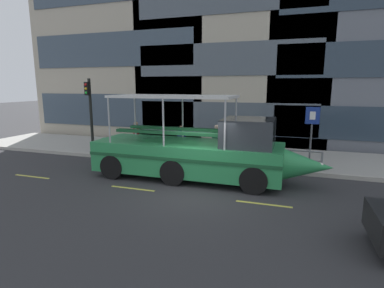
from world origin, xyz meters
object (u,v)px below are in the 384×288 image
at_px(pedestrian_near_stern, 136,134).
at_px(traffic_light_pole, 90,107).
at_px(parking_sign, 312,126).
at_px(pedestrian_mid_left, 217,138).
at_px(pedestrian_mid_right, 181,138).
at_px(pedestrian_near_bow, 268,138).
at_px(duck_tour_boat, 200,153).

bearing_deg(pedestrian_near_stern, traffic_light_pole, -172.77).
bearing_deg(pedestrian_near_stern, parking_sign, -0.87).
height_order(pedestrian_mid_left, pedestrian_near_stern, pedestrian_mid_left).
distance_m(parking_sign, pedestrian_mid_right, 6.30).
distance_m(traffic_light_pole, parking_sign, 11.61).
relative_size(pedestrian_near_bow, pedestrian_mid_left, 1.03).
bearing_deg(pedestrian_mid_left, traffic_light_pole, -179.02).
bearing_deg(duck_tour_boat, pedestrian_mid_left, 90.31).
height_order(pedestrian_near_bow, pedestrian_mid_right, pedestrian_near_bow).
relative_size(pedestrian_mid_left, pedestrian_mid_right, 1.09).
bearing_deg(pedestrian_mid_left, pedestrian_near_stern, 177.34).
relative_size(parking_sign, pedestrian_near_stern, 1.59).
distance_m(traffic_light_pole, pedestrian_mid_left, 7.38).
bearing_deg(pedestrian_near_stern, pedestrian_near_bow, 3.50).
xyz_separation_m(traffic_light_pole, pedestrian_mid_right, (5.35, 0.20, -1.47)).
distance_m(traffic_light_pole, pedestrian_mid_right, 5.55).
xyz_separation_m(pedestrian_near_bow, pedestrian_near_stern, (-7.03, -0.43, -0.06)).
height_order(pedestrian_near_bow, pedestrian_near_stern, pedestrian_near_bow).
height_order(traffic_light_pole, pedestrian_mid_right, traffic_light_pole).
distance_m(parking_sign, duck_tour_boat, 5.32).
xyz_separation_m(traffic_light_pole, duck_tour_boat, (7.26, -2.75, -1.50)).
relative_size(traffic_light_pole, pedestrian_near_bow, 2.25).
bearing_deg(pedestrian_near_bow, pedestrian_mid_left, -165.23).
xyz_separation_m(pedestrian_mid_right, pedestrian_near_stern, (-2.69, 0.14, 0.06)).
xyz_separation_m(traffic_light_pole, pedestrian_mid_left, (7.25, 0.12, -1.39)).
height_order(pedestrian_mid_right, pedestrian_near_stern, pedestrian_near_stern).
bearing_deg(traffic_light_pole, pedestrian_mid_right, 2.15).
relative_size(pedestrian_near_bow, pedestrian_mid_right, 1.13).
bearing_deg(pedestrian_near_stern, duck_tour_boat, -33.87).
distance_m(duck_tour_boat, pedestrian_mid_right, 3.52).
xyz_separation_m(pedestrian_mid_left, pedestrian_near_stern, (-4.59, 0.21, -0.02)).
bearing_deg(pedestrian_near_bow, parking_sign, -16.48).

